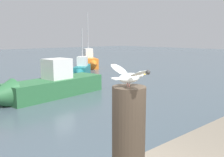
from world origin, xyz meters
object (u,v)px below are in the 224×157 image
(seagull, at_px, (130,75))
(boat_green, at_px, (44,87))
(boat_orange, at_px, (90,61))
(boat_teal, at_px, (82,70))
(mooring_post, at_px, (129,136))

(seagull, relative_size, boat_green, 0.11)
(boat_orange, relative_size, boat_teal, 1.47)
(boat_green, relative_size, boat_teal, 1.78)
(mooring_post, height_order, boat_green, mooring_post)
(boat_green, height_order, boat_teal, boat_teal)
(seagull, distance_m, boat_orange, 21.82)
(seagull, xyz_separation_m, boat_orange, (12.88, 17.51, -1.85))
(seagull, height_order, boat_green, seagull)
(boat_green, bearing_deg, boat_teal, 39.35)
(seagull, xyz_separation_m, boat_teal, (9.10, 13.53, -1.98))
(boat_green, xyz_separation_m, boat_teal, (5.29, 4.34, -0.03))
(boat_green, bearing_deg, boat_orange, 42.52)
(mooring_post, xyz_separation_m, boat_teal, (9.10, 13.53, -1.35))
(mooring_post, xyz_separation_m, boat_green, (3.81, 9.20, -1.32))
(mooring_post, relative_size, boat_green, 0.16)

